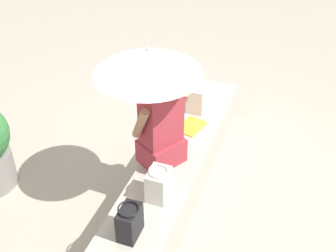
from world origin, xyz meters
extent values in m
plane|color=#9E9384|center=(0.00, 0.00, 0.00)|extent=(14.00, 14.00, 0.00)
cube|color=#A8A093|center=(0.00, 0.00, 0.21)|extent=(2.72, 0.49, 0.42)
cube|color=#992D38|center=(0.08, -0.09, 0.53)|extent=(0.43, 0.41, 0.22)
cube|color=#992D38|center=(0.08, -0.09, 0.88)|extent=(0.38, 0.33, 0.48)
sphere|color=#9E7051|center=(0.08, -0.09, 1.22)|extent=(0.20, 0.20, 0.20)
cylinder|color=#9E7051|center=(0.25, -0.19, 0.90)|extent=(0.16, 0.21, 0.32)
cylinder|color=#9E7051|center=(-0.09, 0.01, 0.90)|extent=(0.16, 0.21, 0.32)
cylinder|color=#B7B7BC|center=(0.16, -0.16, 0.95)|extent=(0.02, 0.02, 1.07)
cone|color=silver|center=(0.16, -0.16, 1.39)|extent=(0.81, 0.81, 0.18)
sphere|color=#B7B7BC|center=(0.16, -0.16, 1.50)|extent=(0.03, 0.03, 0.03)
cube|color=black|center=(0.91, -0.01, 0.54)|extent=(0.21, 0.13, 0.25)
torus|color=black|center=(0.91, -0.01, 0.68)|extent=(0.16, 0.16, 0.01)
cube|color=silver|center=(-0.78, -0.04, 0.55)|extent=(0.24, 0.17, 0.26)
torus|color=silver|center=(-0.78, -0.04, 0.69)|extent=(0.18, 0.18, 0.01)
cube|color=silver|center=(0.49, 0.04, 0.54)|extent=(0.20, 0.15, 0.25)
torus|color=silver|center=(0.49, 0.04, 0.69)|extent=(0.15, 0.15, 0.01)
cube|color=gold|center=(-0.47, 0.00, 0.42)|extent=(0.32, 0.27, 0.01)
camera|label=1|loc=(2.82, 0.97, 2.94)|focal=48.26mm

